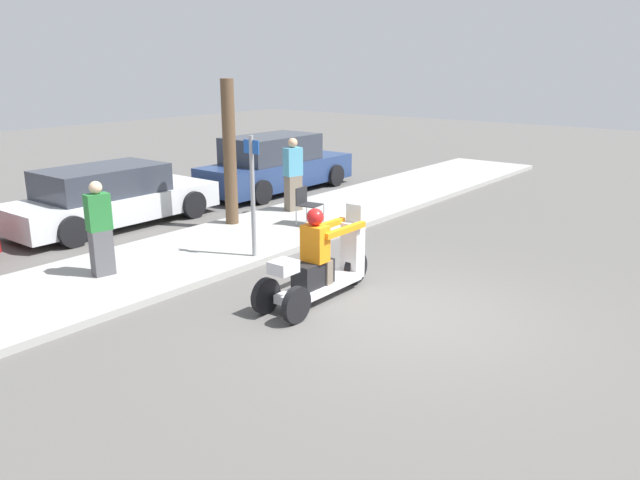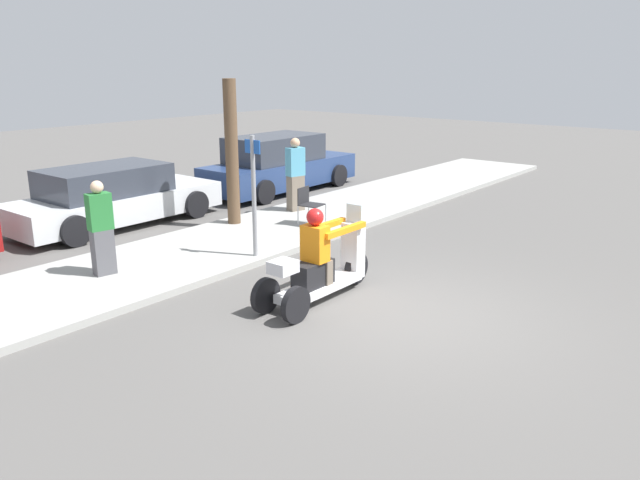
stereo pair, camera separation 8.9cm
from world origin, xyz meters
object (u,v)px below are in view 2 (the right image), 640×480
(folding_chair_curbside, at_px, (308,202))
(street_sign, at_px, (254,192))
(spectator_by_tree, at_px, (295,176))
(parked_car_lot_left, at_px, (279,165))
(motorcycle_trike, at_px, (320,267))
(parked_car_lot_right, at_px, (113,197))
(spectator_far_back, at_px, (101,230))
(tree_trunk, at_px, (232,153))

(folding_chair_curbside, xyz_separation_m, street_sign, (-2.37, -0.72, 0.69))
(folding_chair_curbside, height_order, street_sign, street_sign)
(spectator_by_tree, bearing_deg, parked_car_lot_left, 50.17)
(motorcycle_trike, relative_size, parked_car_lot_right, 0.50)
(spectator_by_tree, relative_size, parked_car_lot_right, 0.36)
(spectator_by_tree, bearing_deg, spectator_far_back, -173.95)
(motorcycle_trike, bearing_deg, parked_car_lot_right, 83.99)
(spectator_by_tree, relative_size, tree_trunk, 0.56)
(spectator_far_back, bearing_deg, street_sign, -28.09)
(folding_chair_curbside, relative_size, tree_trunk, 0.26)
(motorcycle_trike, relative_size, spectator_far_back, 1.51)
(spectator_by_tree, xyz_separation_m, tree_trunk, (-1.79, 0.25, 0.72))
(spectator_far_back, distance_m, street_sign, 2.67)
(motorcycle_trike, height_order, parked_car_lot_right, motorcycle_trike)
(parked_car_lot_right, relative_size, tree_trunk, 1.54)
(motorcycle_trike, xyz_separation_m, parked_car_lot_right, (0.69, 6.50, 0.12))
(tree_trunk, bearing_deg, street_sign, -124.93)
(parked_car_lot_right, bearing_deg, parked_car_lot_left, -2.90)
(motorcycle_trike, distance_m, parked_car_lot_right, 6.54)
(parked_car_lot_right, relative_size, parked_car_lot_left, 0.98)
(spectator_far_back, distance_m, parked_car_lot_left, 8.01)
(folding_chair_curbside, height_order, parked_car_lot_left, parked_car_lot_left)
(parked_car_lot_right, distance_m, tree_trunk, 2.93)
(motorcycle_trike, relative_size, tree_trunk, 0.77)
(parked_car_lot_left, relative_size, tree_trunk, 1.57)
(motorcycle_trike, height_order, spectator_far_back, spectator_far_back)
(parked_car_lot_right, distance_m, street_sign, 4.43)
(parked_car_lot_right, height_order, tree_trunk, tree_trunk)
(spectator_by_tree, height_order, parked_car_lot_left, spectator_by_tree)
(tree_trunk, bearing_deg, folding_chair_curbside, -56.01)
(motorcycle_trike, bearing_deg, folding_chair_curbside, 42.37)
(folding_chair_curbside, bearing_deg, tree_trunk, 123.99)
(spectator_far_back, distance_m, parked_car_lot_right, 3.88)
(spectator_by_tree, distance_m, tree_trunk, 1.95)
(motorcycle_trike, height_order, spectator_by_tree, spectator_by_tree)
(folding_chair_curbside, bearing_deg, street_sign, -163.18)
(parked_car_lot_right, bearing_deg, motorcycle_trike, -96.01)
(spectator_by_tree, bearing_deg, motorcycle_trike, -135.23)
(parked_car_lot_right, bearing_deg, spectator_by_tree, -37.56)
(street_sign, bearing_deg, spectator_by_tree, 29.45)
(folding_chair_curbside, height_order, parked_car_lot_right, parked_car_lot_right)
(spectator_far_back, relative_size, spectator_by_tree, 0.92)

